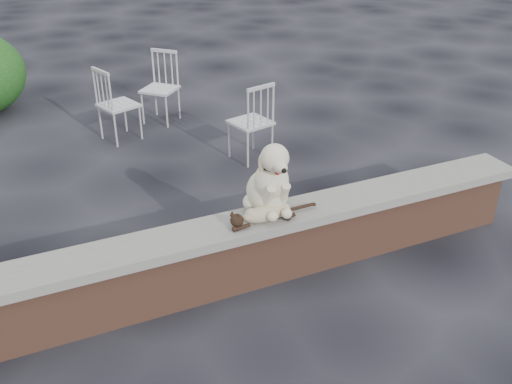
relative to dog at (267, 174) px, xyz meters
name	(u,v)px	position (x,y,z in m)	size (l,w,h in m)	color
ground	(195,295)	(-0.68, -0.09, -0.90)	(60.00, 60.00, 0.00)	black
brick_wall	(194,269)	(-0.68, -0.09, -0.65)	(6.00, 0.30, 0.50)	brown
capstone	(192,238)	(-0.68, -0.09, -0.36)	(6.20, 0.40, 0.08)	slate
dog	(267,174)	(0.00, 0.00, 0.00)	(0.42, 0.55, 0.64)	beige
cat	(266,212)	(-0.08, -0.15, -0.24)	(0.90, 0.22, 0.15)	tan
chair_c	(251,121)	(0.78, 2.09, -0.43)	(0.56, 0.56, 0.94)	silver
chair_e	(118,104)	(-0.48, 3.30, -0.43)	(0.56, 0.56, 0.94)	silver
chair_d	(160,88)	(0.16, 3.68, -0.43)	(0.56, 0.56, 0.94)	silver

